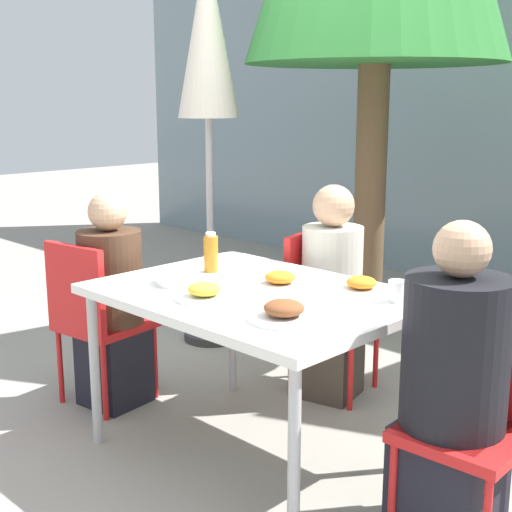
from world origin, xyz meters
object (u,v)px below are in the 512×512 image
person_left (112,306)px  person_far (331,298)px  chair_right (476,405)px  closed_umbrella (208,50)px  drinking_cup (397,291)px  bottle (211,253)px  chair_left (93,312)px  chair_far (321,301)px  salad_bowl (178,277)px  person_right (453,397)px

person_left → person_far: (0.73, 0.85, 0.02)m
chair_right → closed_umbrella: (-2.25, 0.77, 1.33)m
drinking_cup → bottle: bearing=-168.5°
chair_right → person_far: (-1.13, 0.61, 0.04)m
chair_left → drinking_cup: bearing=10.9°
chair_left → closed_umbrella: 1.76m
person_left → chair_right: bearing=0.2°
person_far → person_left: bearing=-54.2°
drinking_cup → chair_left: bearing=-161.9°
chair_left → person_left: 0.10m
person_left → chair_far: (0.64, 0.88, -0.02)m
person_left → closed_umbrella: (-0.39, 1.01, 1.31)m
salad_bowl → chair_right: bearing=12.4°
chair_right → person_far: person_far is taller
person_left → chair_right: (1.86, 0.24, -0.02)m
person_right → closed_umbrella: 2.69m
chair_far → bottle: bearing=-23.5°
chair_far → bottle: bottle is taller
person_right → drinking_cup: size_ratio=13.20×
person_far → salad_bowl: (-0.15, -0.89, 0.24)m
salad_bowl → drinking_cup: bearing=27.2°
person_left → person_far: person_far is taller
closed_umbrella → salad_bowl: 1.77m
chair_right → bottle: (-1.34, -0.03, 0.34)m
person_left → salad_bowl: person_left is taller
closed_umbrella → person_left: bearing=-69.1°
person_left → bottle: person_left is taller
chair_left → person_left: (0.04, 0.09, 0.02)m
chair_left → bottle: bearing=20.4°
salad_bowl → chair_far: bearing=86.4°
person_right → bottle: (-1.29, 0.05, 0.30)m
chair_left → person_left: person_left is taller
chair_left → chair_right: same height
person_left → drinking_cup: 1.50m
chair_left → drinking_cup: chair_left is taller
chair_left → person_right: 1.87m
chair_right → person_right: size_ratio=0.74×
chair_left → person_left: size_ratio=0.78×
chair_far → person_far: person_far is taller
chair_right → person_right: 0.10m
person_left → salad_bowl: size_ratio=5.64×
person_far → person_right: bearing=43.8°
person_far → salad_bowl: person_far is taller
closed_umbrella → bottle: size_ratio=12.99×
person_left → bottle: size_ratio=5.84×
chair_right → salad_bowl: chair_right is taller
chair_right → person_right: bearing=58.1°
person_left → chair_right: 1.87m
person_left → chair_left: bearing=-121.9°
chair_left → person_right: (1.85, 0.24, 0.04)m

